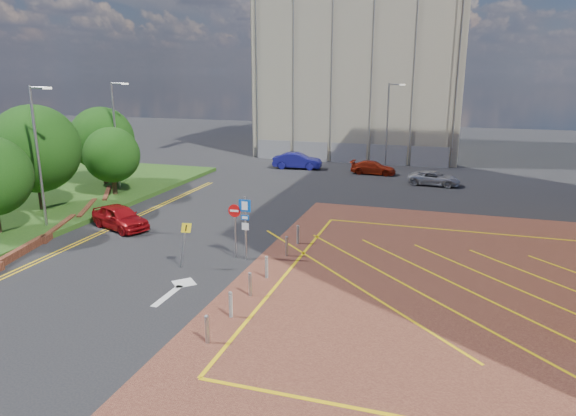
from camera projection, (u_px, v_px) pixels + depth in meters
The scene contains 19 objects.
ground at pixel (229, 265), 24.70m from camera, with size 140.00×140.00×0.00m, color black.
forecourt at pixel (548, 303), 20.64m from camera, with size 26.00×26.00×0.02m, color brown.
grass_bed at pixel (24, 204), 35.40m from camera, with size 14.00×32.00×0.30m, color #204716.
retaining_wall at pixel (57, 228), 29.91m from camera, with size 6.06×20.33×0.40m.
tree_b at pixel (35, 149), 32.71m from camera, with size 5.60×5.60×6.74m.
tree_c at pixel (112, 155), 37.00m from camera, with size 4.00×4.00×4.90m.
tree_d at pixel (102, 139), 40.47m from camera, with size 5.00×5.00×6.08m.
lamp_left_near at pixel (38, 151), 28.94m from camera, with size 1.53×0.16×8.00m.
lamp_left_far at pixel (116, 131), 38.74m from camera, with size 1.53×0.16×8.00m.
lamp_back at pixel (388, 123), 48.21m from camera, with size 1.53×0.16×8.00m.
sign_cluster at pixel (241, 221), 25.02m from camera, with size 1.17×0.12×3.20m.
warning_sign at pixel (184, 239), 23.97m from camera, with size 0.67×0.40×2.25m.
bollard_row at pixel (261, 274), 22.37m from camera, with size 0.14×11.14×0.90m.
construction_building at pixel (368, 54), 58.74m from camera, with size 21.20×19.20×22.00m, color gray.
construction_fence at pixel (358, 154), 51.81m from camera, with size 21.60×0.06×2.00m, color gray.
car_red_left at pixel (120, 217), 30.23m from camera, with size 1.68×4.18×1.43m, color maroon.
car_blue_back at pixel (297, 161), 49.04m from camera, with size 1.61×4.61×1.52m, color navy.
car_red_back at pixel (373, 168), 46.45m from camera, with size 1.65×4.05×1.18m, color #A1220D.
car_silver_back at pixel (434, 178), 41.91m from camera, with size 1.90×4.13×1.15m, color #B0B0B7.
Camera 1 is at (9.67, -21.24, 9.01)m, focal length 32.00 mm.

